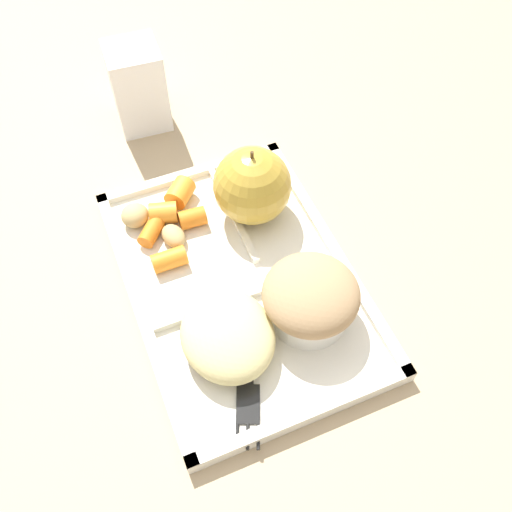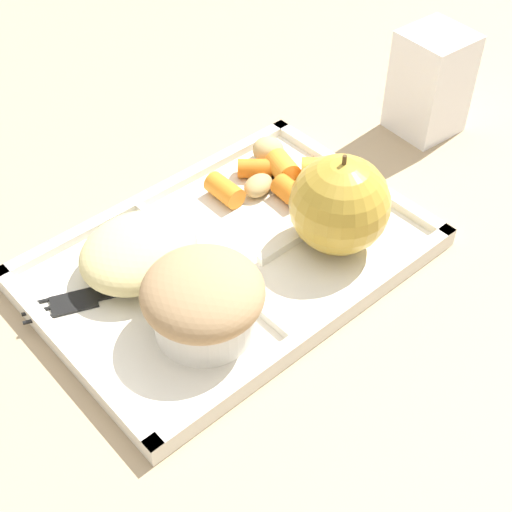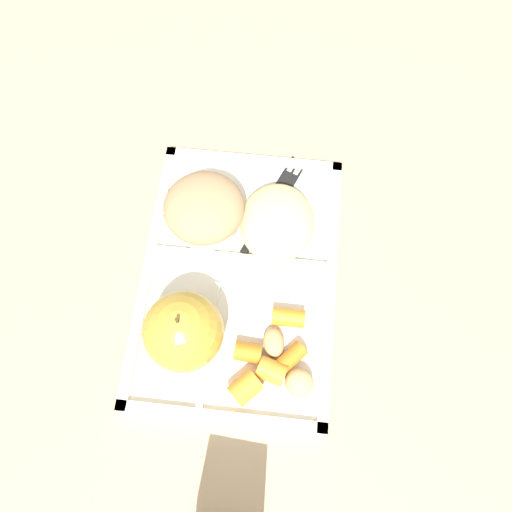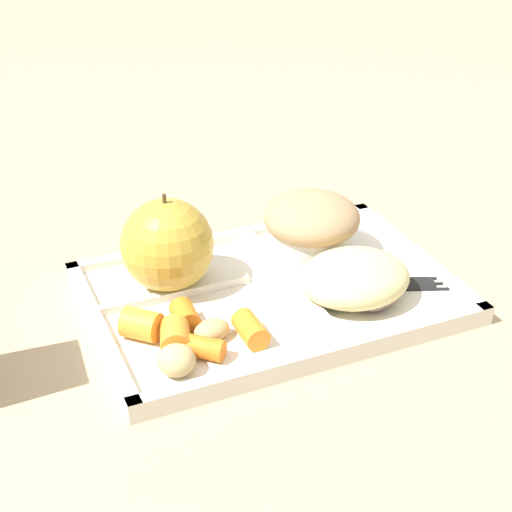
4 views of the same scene
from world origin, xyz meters
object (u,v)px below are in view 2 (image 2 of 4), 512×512
at_px(lunch_tray, 231,259).
at_px(plastic_fork, 103,295).
at_px(green_apple, 340,205).
at_px(bran_muffin, 203,300).
at_px(milk_carton, 430,83).

xyz_separation_m(lunch_tray, plastic_fork, (0.11, -0.03, 0.00)).
bearing_deg(green_apple, lunch_tray, -30.55).
xyz_separation_m(lunch_tray, green_apple, (-0.08, 0.05, 0.05)).
height_order(green_apple, plastic_fork, green_apple).
relative_size(green_apple, bran_muffin, 0.99).
distance_m(bran_muffin, milk_carton, 0.36).
distance_m(lunch_tray, bran_muffin, 0.09).
height_order(bran_muffin, plastic_fork, bran_muffin).
relative_size(lunch_tray, plastic_fork, 2.30).
bearing_deg(lunch_tray, plastic_fork, -17.58).
relative_size(lunch_tray, green_apple, 3.51).
bearing_deg(plastic_fork, bran_muffin, 116.75).
bearing_deg(green_apple, milk_carton, -161.37).
bearing_deg(milk_carton, lunch_tray, 8.27).
bearing_deg(green_apple, bran_muffin, 0.00).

